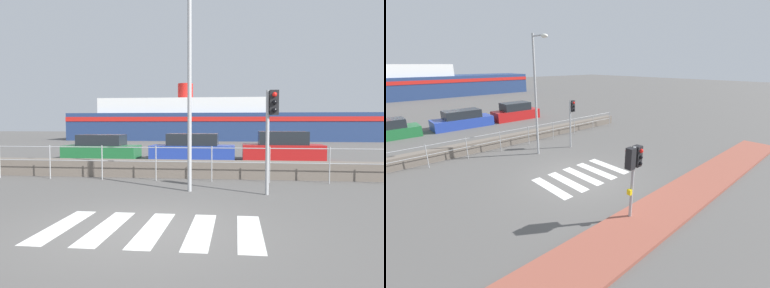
% 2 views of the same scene
% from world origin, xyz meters
% --- Properties ---
extents(ground_plane, '(160.00, 160.00, 0.00)m').
position_xyz_m(ground_plane, '(0.00, 0.00, 0.00)').
color(ground_plane, '#565451').
extents(sidewalk_brick, '(24.00, 1.80, 0.12)m').
position_xyz_m(sidewalk_brick, '(0.00, -4.10, 0.06)').
color(sidewalk_brick, '#934C3D').
rests_on(sidewalk_brick, ground_plane).
extents(crosswalk, '(4.05, 2.40, 0.01)m').
position_xyz_m(crosswalk, '(0.25, 0.00, 0.00)').
color(crosswalk, silver).
rests_on(crosswalk, ground_plane).
extents(seawall, '(19.38, 0.55, 0.63)m').
position_xyz_m(seawall, '(0.00, 6.74, 0.32)').
color(seawall, '#6B6056').
rests_on(seawall, ground_plane).
extents(harbor_fence, '(17.48, 0.04, 1.21)m').
position_xyz_m(harbor_fence, '(-0.00, 5.87, 0.80)').
color(harbor_fence, '#9EA0A3').
rests_on(harbor_fence, ground_plane).
extents(traffic_light_near, '(0.58, 0.41, 2.56)m').
position_xyz_m(traffic_light_near, '(-0.89, -3.62, 2.00)').
color(traffic_light_near, '#9EA0A3').
rests_on(traffic_light_near, ground_plane).
extents(traffic_light_far, '(0.34, 0.32, 2.90)m').
position_xyz_m(traffic_light_far, '(2.75, 3.69, 2.13)').
color(traffic_light_far, '#9EA0A3').
rests_on(traffic_light_far, ground_plane).
extents(streetlamp, '(0.32, 1.30, 6.49)m').
position_xyz_m(streetlamp, '(0.44, 3.75, 4.00)').
color(streetlamp, '#9EA0A3').
rests_on(streetlamp, ground_plane).
extents(ferry_boat, '(35.51, 6.45, 6.69)m').
position_xyz_m(ferry_boat, '(-0.86, 37.50, 2.09)').
color(ferry_boat, navy).
rests_on(ferry_boat, ground_plane).
extents(parked_car_blue, '(4.58, 1.75, 1.43)m').
position_xyz_m(parked_car_blue, '(-0.58, 13.56, 0.61)').
color(parked_car_blue, '#233D9E').
rests_on(parked_car_blue, ground_plane).
extents(parked_car_red, '(4.22, 1.70, 1.56)m').
position_xyz_m(parked_car_red, '(4.25, 13.56, 0.66)').
color(parked_car_red, '#B21919').
rests_on(parked_car_red, ground_plane).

